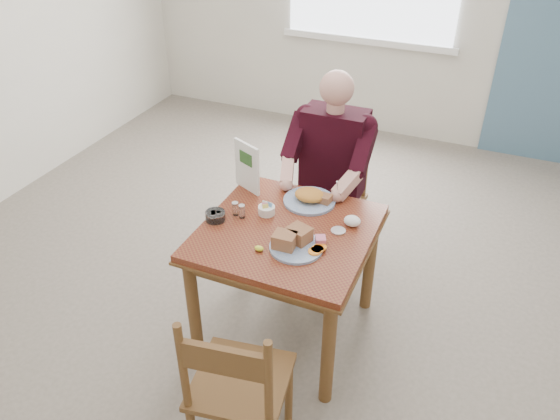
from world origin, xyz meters
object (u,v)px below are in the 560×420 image
at_px(chair_near, 238,388).
at_px(diner, 330,162).
at_px(far_plate, 311,198).
at_px(near_plate, 295,242).
at_px(table, 287,245).
at_px(chair_far, 332,199).

bearing_deg(chair_near, diner, 94.42).
bearing_deg(diner, far_plate, -86.80).
bearing_deg(near_plate, far_plate, 100.23).
distance_m(chair_near, diner, 1.59).
distance_m(table, far_plate, 0.33).
bearing_deg(far_plate, table, -94.32).
bearing_deg(chair_near, chair_far, 94.18).
bearing_deg(diner, chair_near, -85.58).
height_order(table, far_plate, far_plate).
xyz_separation_m(chair_near, near_plate, (-0.02, 0.72, 0.31)).
height_order(table, chair_near, chair_near).
distance_m(chair_far, diner, 0.34).
height_order(diner, far_plate, diner).
bearing_deg(chair_far, table, -90.00).
xyz_separation_m(diner, far_plate, (0.02, -0.41, -0.03)).
distance_m(table, chair_far, 0.81).
distance_m(diner, near_plate, 0.84).
xyz_separation_m(chair_far, near_plate, (0.10, -0.93, 0.31)).
distance_m(table, chair_near, 0.87).
height_order(diner, near_plate, diner).
distance_m(chair_near, far_plate, 1.19).
bearing_deg(diner, table, -90.00).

